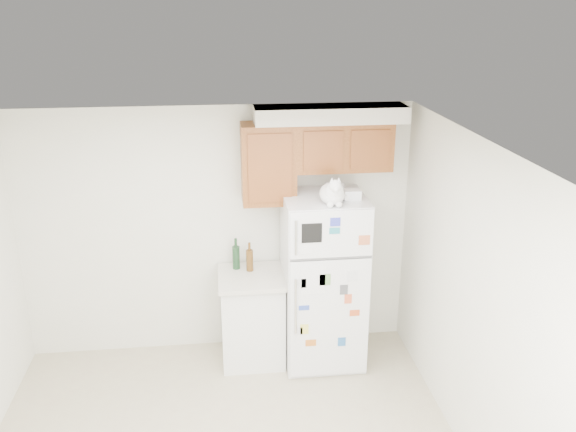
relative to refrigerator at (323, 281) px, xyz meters
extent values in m
cube|color=silver|center=(-1.00, 0.39, 0.40)|extent=(3.80, 0.04, 2.50)
cube|color=silver|center=(0.90, -1.61, 0.40)|extent=(0.04, 4.00, 2.50)
cube|color=white|center=(-1.00, -1.61, 1.65)|extent=(3.80, 4.00, 0.04)
cube|color=brown|center=(0.20, 0.22, 1.27)|extent=(0.90, 0.33, 0.45)
cube|color=brown|center=(-0.50, 0.22, 1.12)|extent=(0.50, 0.33, 0.75)
cube|color=silver|center=(0.07, 0.23, 1.57)|extent=(1.40, 0.37, 0.15)
cube|color=white|center=(0.00, 0.01, 0.00)|extent=(0.76, 0.72, 1.70)
cube|color=white|center=(0.00, -0.36, 0.62)|extent=(0.74, 0.03, 0.44)
cube|color=white|center=(0.00, -0.36, -0.22)|extent=(0.74, 0.03, 1.19)
cube|color=#59595B|center=(0.00, -0.36, 0.40)|extent=(0.74, 0.03, 0.02)
cylinder|color=silver|center=(-0.32, -0.39, 0.62)|extent=(0.02, 0.02, 0.32)
cylinder|color=silver|center=(-0.32, -0.39, -0.05)|extent=(0.02, 0.02, 0.55)
cube|color=black|center=(-0.18, -0.38, 0.65)|extent=(0.18, 0.00, 0.18)
cube|color=white|center=(-0.16, -0.38, 0.20)|extent=(0.22, 0.00, 0.28)
cube|color=silver|center=(-0.26, -0.38, 0.17)|extent=(0.07, 0.00, 0.09)
cube|color=#D25123|center=(0.23, -0.38, -0.16)|extent=(0.09, 0.00, 0.06)
cube|color=#314AAE|center=(-0.24, -0.38, -0.08)|extent=(0.10, 0.00, 0.05)
cube|color=white|center=(-0.22, -0.38, 0.49)|extent=(0.10, 0.00, 0.06)
cube|color=teal|center=(0.02, -0.38, 0.66)|extent=(0.09, 0.00, 0.06)
cube|color=#64984C|center=(-0.05, -0.38, 0.19)|extent=(0.10, 0.00, 0.11)
cube|color=#2961A6|center=(0.12, -0.38, -0.46)|extent=(0.07, 0.00, 0.09)
cube|color=#DF5D37|center=(0.16, -0.38, -0.01)|extent=(0.07, 0.00, 0.09)
cube|color=#3137AE|center=(0.03, -0.38, 0.74)|extent=(0.09, 0.00, 0.08)
cube|color=silver|center=(0.20, -0.38, 0.21)|extent=(0.09, 0.00, 0.11)
cube|color=#EEE254|center=(-0.24, -0.38, -0.30)|extent=(0.08, 0.00, 0.10)
cube|color=orange|center=(-0.17, -0.38, -0.45)|extent=(0.10, 0.00, 0.07)
cube|color=#CD6A40|center=(0.29, -0.38, 0.56)|extent=(0.10, 0.00, 0.09)
cube|color=#47474B|center=(0.12, -0.38, 0.08)|extent=(0.07, 0.00, 0.10)
cube|color=silver|center=(-0.29, -0.38, -0.32)|extent=(0.08, 0.00, 0.08)
cube|color=white|center=(-0.69, 0.07, -0.41)|extent=(0.60, 0.60, 0.88)
cube|color=beige|center=(-0.69, 0.05, 0.05)|extent=(0.64, 0.64, 0.04)
ellipsoid|color=white|center=(0.03, -0.18, 0.94)|extent=(0.22, 0.30, 0.19)
ellipsoid|color=white|center=(0.03, -0.27, 0.98)|extent=(0.16, 0.13, 0.18)
sphere|color=white|center=(0.03, -0.32, 1.05)|extent=(0.11, 0.11, 0.11)
cone|color=white|center=(0.00, -0.32, 1.11)|extent=(0.04, 0.04, 0.04)
cone|color=white|center=(0.06, -0.32, 1.11)|extent=(0.04, 0.04, 0.04)
cone|color=#D88C8C|center=(0.00, -0.32, 1.10)|extent=(0.02, 0.02, 0.03)
cone|color=#D88C8C|center=(0.06, -0.32, 1.10)|extent=(0.02, 0.02, 0.03)
sphere|color=white|center=(0.03, -0.36, 1.03)|extent=(0.05, 0.05, 0.05)
sphere|color=white|center=(-0.01, -0.30, 0.88)|extent=(0.06, 0.06, 0.06)
sphere|color=white|center=(0.07, -0.30, 0.88)|extent=(0.06, 0.06, 0.06)
cylinder|color=white|center=(0.12, -0.08, 0.88)|extent=(0.14, 0.19, 0.06)
cube|color=white|center=(0.10, 0.06, 0.90)|extent=(0.21, 0.17, 0.10)
cube|color=white|center=(0.23, -0.09, 0.89)|extent=(0.16, 0.12, 0.09)
camera|label=1|loc=(-0.97, -5.24, 2.58)|focal=38.00mm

